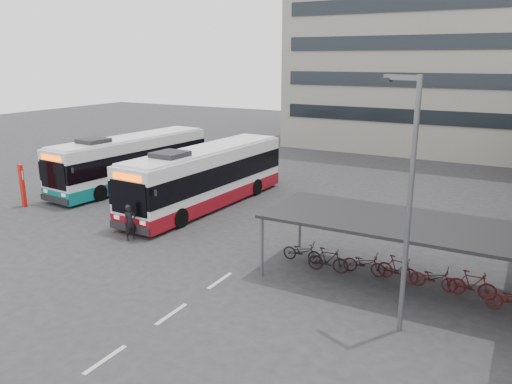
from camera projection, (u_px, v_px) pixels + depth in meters
The scene contains 10 objects.
ground at pixel (169, 268), 20.47m from camera, with size 120.00×120.00×0.00m, color #28282B.
bike_shelter at pixel (398, 251), 18.66m from camera, with size 10.00×4.00×2.54m.
office_block at pixel (469, 11), 44.82m from camera, with size 30.00×15.00×25.00m, color gray.
road_markings at pixel (171, 314), 16.76m from camera, with size 0.15×7.60×0.01m.
bus_main at pixel (207, 177), 28.78m from camera, with size 3.19×12.46×3.65m.
bus_teal at pixel (132, 161), 33.43m from camera, with size 3.56×12.25×3.57m.
pedestrian at pixel (130, 222), 23.44m from camera, with size 0.63×0.41×1.72m, color black.
lamp_post at pixel (408, 192), 14.68m from camera, with size 1.32×0.66×7.89m.
sign_totem_mid at pixel (22, 185), 28.71m from camera, with size 0.52×0.32×2.49m.
sign_totem_north at pixel (84, 165), 33.89m from camera, with size 0.55×0.33×2.62m.
Camera 1 is at (12.34, -14.84, 8.31)m, focal length 35.00 mm.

